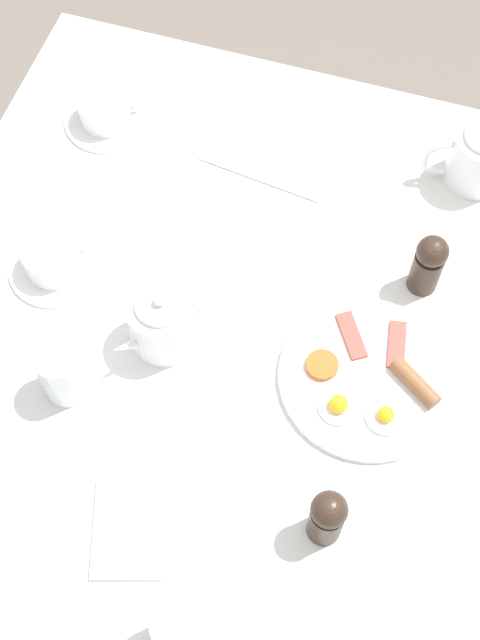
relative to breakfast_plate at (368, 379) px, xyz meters
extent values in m
plane|color=#70665B|center=(-0.21, 0.03, -0.75)|extent=(8.00, 8.00, 0.00)
cube|color=silver|center=(-0.21, 0.03, -0.02)|extent=(1.07, 1.11, 0.03)
cylinder|color=brown|center=(-0.70, 0.54, -0.40)|extent=(0.04, 0.04, 0.72)
cylinder|color=white|center=(0.00, 0.00, 0.00)|extent=(0.27, 0.27, 0.01)
cylinder|color=white|center=(-0.03, -0.06, 0.01)|extent=(0.06, 0.06, 0.00)
sphere|color=yellow|center=(-0.03, -0.06, 0.02)|extent=(0.03, 0.03, 0.03)
cylinder|color=white|center=(0.04, -0.06, 0.01)|extent=(0.06, 0.06, 0.00)
sphere|color=yellow|center=(0.04, -0.06, 0.02)|extent=(0.03, 0.03, 0.03)
cylinder|color=brown|center=(0.07, 0.01, 0.02)|extent=(0.09, 0.07, 0.02)
cube|color=#B74C42|center=(0.03, 0.07, 0.01)|extent=(0.04, 0.08, 0.01)
cube|color=#B74C42|center=(-0.04, 0.06, 0.01)|extent=(0.07, 0.08, 0.01)
cylinder|color=#D16023|center=(-0.07, 0.00, 0.01)|extent=(0.05, 0.05, 0.01)
cylinder|color=white|center=(-0.32, -0.02, 0.04)|extent=(0.10, 0.10, 0.10)
cylinder|color=white|center=(-0.32, -0.02, 0.10)|extent=(0.07, 0.07, 0.01)
sphere|color=white|center=(-0.32, -0.02, 0.11)|extent=(0.02, 0.02, 0.02)
cone|color=white|center=(-0.35, -0.08, 0.05)|extent=(0.05, 0.06, 0.05)
torus|color=white|center=(-0.29, 0.03, 0.04)|extent=(0.05, 0.07, 0.08)
cylinder|color=white|center=(0.08, 0.43, 0.04)|extent=(0.10, 0.10, 0.10)
torus|color=white|center=(0.03, 0.41, 0.04)|extent=(0.08, 0.04, 0.08)
cylinder|color=white|center=(-0.53, 0.04, 0.00)|extent=(0.15, 0.15, 0.01)
cylinder|color=white|center=(-0.53, 0.04, 0.02)|extent=(0.09, 0.09, 0.05)
cylinder|color=olive|center=(-0.53, 0.04, 0.02)|extent=(0.08, 0.08, 0.04)
torus|color=white|center=(-0.51, 0.08, 0.02)|extent=(0.03, 0.04, 0.04)
cylinder|color=white|center=(-0.57, 0.36, 0.00)|extent=(0.15, 0.15, 0.01)
cylinder|color=white|center=(-0.57, 0.36, 0.02)|extent=(0.09, 0.09, 0.05)
cylinder|color=olive|center=(-0.57, 0.36, 0.02)|extent=(0.08, 0.08, 0.04)
torus|color=white|center=(-0.53, 0.38, 0.02)|extent=(0.04, 0.03, 0.04)
cylinder|color=white|center=(-0.15, -0.44, 0.05)|extent=(0.07, 0.07, 0.12)
cylinder|color=white|center=(-0.43, -0.15, 0.04)|extent=(0.07, 0.07, 0.11)
cylinder|color=#38281E|center=(-0.01, -0.24, 0.03)|extent=(0.05, 0.05, 0.08)
sphere|color=#38281E|center=(-0.01, -0.24, 0.09)|extent=(0.05, 0.05, 0.05)
cylinder|color=#38281E|center=(0.04, 0.19, 0.03)|extent=(0.05, 0.05, 0.08)
sphere|color=#38281E|center=(0.04, 0.19, 0.09)|extent=(0.05, 0.05, 0.05)
cube|color=white|center=(-0.27, -0.32, 0.00)|extent=(0.14, 0.17, 0.01)
cube|color=silver|center=(-0.27, 0.32, -0.01)|extent=(0.22, 0.04, 0.00)
camera|label=1|loc=(-0.02, -0.59, 1.23)|focal=50.00mm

